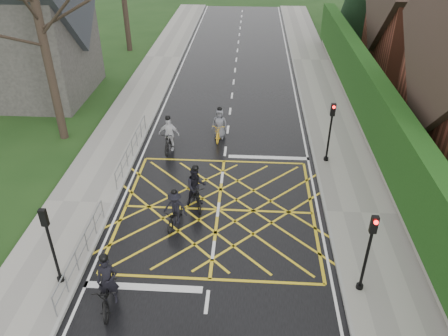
# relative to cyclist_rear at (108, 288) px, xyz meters

# --- Properties ---
(ground) EXTENTS (120.00, 120.00, 0.00)m
(ground) POSITION_rel_cyclist_rear_xyz_m (3.16, 5.22, -0.68)
(ground) COLOR black
(ground) RESTS_ON ground
(road) EXTENTS (9.00, 80.00, 0.01)m
(road) POSITION_rel_cyclist_rear_xyz_m (3.16, 5.22, -0.67)
(road) COLOR black
(road) RESTS_ON ground
(sidewalk_right) EXTENTS (3.00, 80.00, 0.15)m
(sidewalk_right) POSITION_rel_cyclist_rear_xyz_m (9.16, 5.22, -0.60)
(sidewalk_right) COLOR gray
(sidewalk_right) RESTS_ON ground
(sidewalk_left) EXTENTS (3.00, 80.00, 0.15)m
(sidewalk_left) POSITION_rel_cyclist_rear_xyz_m (-2.84, 5.22, -0.60)
(sidewalk_left) COLOR gray
(sidewalk_left) RESTS_ON ground
(stone_wall) EXTENTS (0.50, 38.00, 0.70)m
(stone_wall) POSITION_rel_cyclist_rear_xyz_m (10.91, 11.22, -0.33)
(stone_wall) COLOR slate
(stone_wall) RESTS_ON ground
(hedge) EXTENTS (0.90, 38.00, 2.80)m
(hedge) POSITION_rel_cyclist_rear_xyz_m (10.91, 11.22, 1.42)
(hedge) COLOR #16390F
(hedge) RESTS_ON stone_wall
(house_far) EXTENTS (9.80, 8.80, 10.30)m
(house_far) POSITION_rel_cyclist_rear_xyz_m (17.92, 23.22, 3.69)
(house_far) COLOR brown
(house_far) RESTS_ON ground
(church) EXTENTS (8.80, 7.80, 11.00)m
(church) POSITION_rel_cyclist_rear_xyz_m (-10.37, 17.22, 4.25)
(church) COLOR #2D2B28
(church) RESTS_ON ground
(railing_south) EXTENTS (0.05, 5.04, 1.03)m
(railing_south) POSITION_rel_cyclist_rear_xyz_m (-1.49, 1.72, 0.11)
(railing_south) COLOR slate
(railing_south) RESTS_ON ground
(railing_north) EXTENTS (0.05, 6.04, 1.03)m
(railing_north) POSITION_rel_cyclist_rear_xyz_m (-1.49, 9.22, 0.11)
(railing_north) COLOR slate
(railing_north) RESTS_ON ground
(traffic_light_ne) EXTENTS (0.24, 0.31, 3.21)m
(traffic_light_ne) POSITION_rel_cyclist_rear_xyz_m (8.26, 9.42, 0.99)
(traffic_light_ne) COLOR black
(traffic_light_ne) RESTS_ON ground
(traffic_light_se) EXTENTS (0.24, 0.31, 3.21)m
(traffic_light_se) POSITION_rel_cyclist_rear_xyz_m (8.26, 1.02, 0.99)
(traffic_light_se) COLOR black
(traffic_light_se) RESTS_ON ground
(traffic_light_sw) EXTENTS (0.24, 0.31, 3.21)m
(traffic_light_sw) POSITION_rel_cyclist_rear_xyz_m (-1.94, 0.73, 0.99)
(traffic_light_sw) COLOR black
(traffic_light_sw) RESTS_ON ground
(cyclist_rear) EXTENTS (1.08, 2.23, 2.08)m
(cyclist_rear) POSITION_rel_cyclist_rear_xyz_m (0.00, 0.00, 0.00)
(cyclist_rear) COLOR black
(cyclist_rear) RESTS_ON ground
(cyclist_back) EXTENTS (1.16, 2.07, 1.99)m
(cyclist_back) POSITION_rel_cyclist_rear_xyz_m (2.20, 5.52, 0.08)
(cyclist_back) COLOR black
(cyclist_back) RESTS_ON ground
(cyclist_mid) EXTENTS (1.07, 1.79, 1.67)m
(cyclist_mid) POSITION_rel_cyclist_rear_xyz_m (1.50, 4.19, -0.07)
(cyclist_mid) COLOR black
(cyclist_mid) RESTS_ON ground
(cyclist_front) EXTENTS (1.08, 1.99, 1.97)m
(cyclist_front) POSITION_rel_cyclist_rear_xyz_m (0.23, 10.21, 0.05)
(cyclist_front) COLOR black
(cyclist_front) RESTS_ON ground
(cyclist_lead) EXTENTS (0.87, 1.95, 1.86)m
(cyclist_lead) POSITION_rel_cyclist_rear_xyz_m (2.76, 11.69, -0.03)
(cyclist_lead) COLOR gold
(cyclist_lead) RESTS_ON ground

